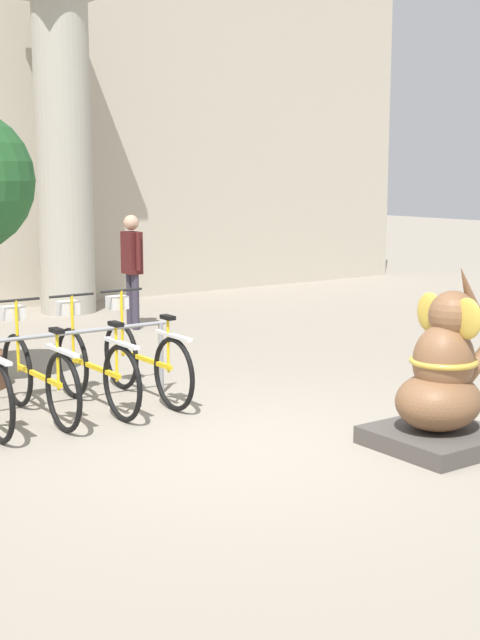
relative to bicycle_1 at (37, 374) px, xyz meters
name	(u,v)px	position (x,y,z in m)	size (l,w,h in m)	color
ground_plane	(243,444)	(1.09, -1.80, -0.43)	(60.00, 60.00, 0.00)	gray
column_right	(64,152)	(2.94, 5.80, 2.20)	(1.12, 1.12, 5.16)	#ADA899
bike_rack	(60,353)	(0.29, 0.15, 0.14)	(2.37, 0.05, 0.77)	gray
bicycle_1	(37,374)	(0.00, 0.00, 0.00)	(0.48, 1.82, 1.08)	black
bicycle_2	(94,366)	(0.59, 0.01, 0.00)	(0.48, 1.82, 1.08)	black
bicycle_3	(144,358)	(1.18, 0.06, 0.00)	(0.48, 1.82, 1.08)	black
elephant_statue	(442,386)	(2.43, -2.81, 0.10)	(0.99, 0.99, 1.55)	#4C4742
person_pedestrian	(132,261)	(3.05, 3.77, 0.58)	(0.22, 0.47, 1.68)	#383342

